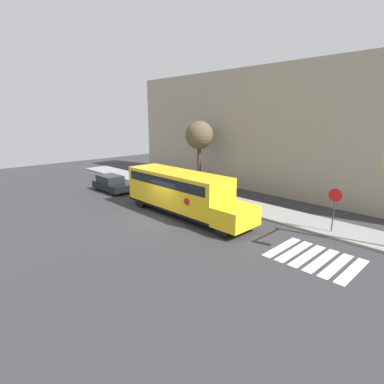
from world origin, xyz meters
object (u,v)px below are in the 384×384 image
Objects in this scene: school_bus at (181,191)px; stop_sign at (334,204)px; parked_car at (111,184)px; tree_near_sidewalk at (199,136)px.

school_bus reaches higher than stop_sign.
parked_car is 1.54× the size of stop_sign.
parked_car is (-9.55, -0.15, -1.01)m from school_bus.
tree_near_sidewalk is at bearing 58.69° from parked_car.
school_bus is 3.77× the size of stop_sign.
tree_near_sidewalk is (-5.21, 6.99, 3.21)m from school_bus.
stop_sign is 0.43× the size of tree_near_sidewalk.
stop_sign is at bearing 12.71° from parked_car.
school_bus is at bearing -53.32° from tree_near_sidewalk.
stop_sign is at bearing 24.38° from school_bus.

